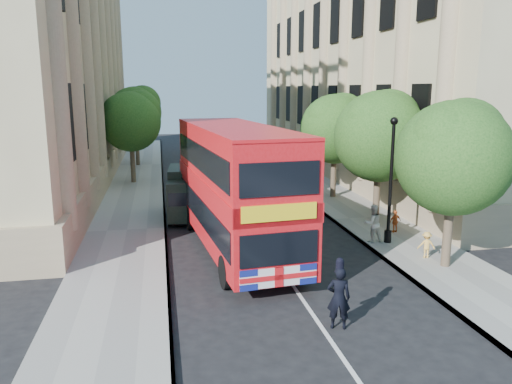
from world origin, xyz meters
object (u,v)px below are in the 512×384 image
box_van (187,194)px  police_constable (339,298)px  woman_pedestrian (373,223)px  lamp_post (391,186)px  double_decker_bus (235,184)px

box_van → police_constable: size_ratio=2.56×
box_van → woman_pedestrian: (7.31, -5.83, -0.30)m
lamp_post → double_decker_bus: lamp_post is taller
lamp_post → woman_pedestrian: size_ratio=3.26×
double_decker_bus → woman_pedestrian: bearing=-9.0°
lamp_post → police_constable: bearing=-124.8°
police_constable → woman_pedestrian: police_constable is taller
box_van → woman_pedestrian: 9.35m
lamp_post → woman_pedestrian: 1.72m
lamp_post → police_constable: (-4.58, -6.59, -1.64)m
double_decker_bus → police_constable: (1.72, -7.12, -1.83)m
box_van → police_constable: bearing=-70.7°
lamp_post → box_van: size_ratio=1.16×
double_decker_bus → box_van: 5.91m
police_constable → lamp_post: bearing=-110.0°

